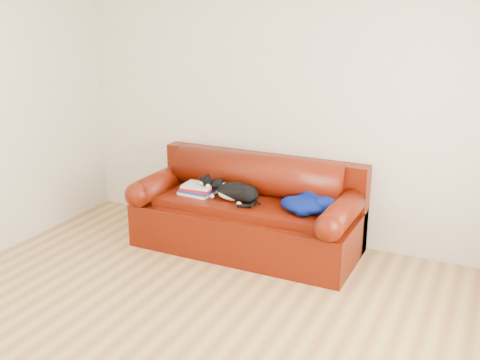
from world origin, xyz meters
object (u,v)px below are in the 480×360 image
object	(u,v)px
sofa_base	(247,225)
book_stack	(198,189)
blanket	(308,203)
cat	(237,192)

from	to	relation	value
sofa_base	book_stack	distance (m)	0.58
book_stack	blanket	distance (m)	1.11
book_stack	cat	size ratio (longest dim) A/B	0.58
sofa_base	book_stack	bearing A→B (deg)	-172.47
sofa_base	blanket	distance (m)	0.70
book_stack	sofa_base	bearing A→B (deg)	7.53
cat	blanket	world-z (taller)	cat
book_stack	cat	xyz separation A→B (m)	(0.42, -0.01, 0.04)
sofa_base	blanket	world-z (taller)	blanket
book_stack	cat	bearing A→B (deg)	-1.50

